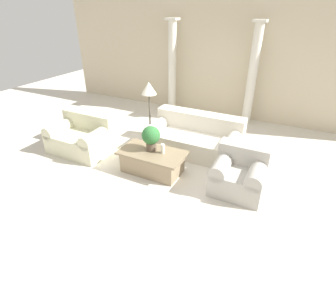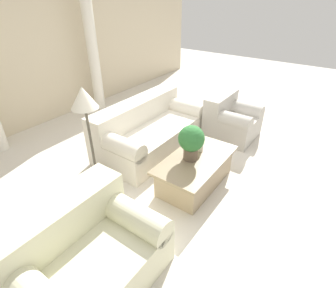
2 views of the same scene
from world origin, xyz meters
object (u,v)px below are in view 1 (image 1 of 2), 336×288
(coffee_table, at_px, (152,161))
(armchair, at_px, (239,172))
(loveseat, at_px, (84,135))
(sofa_long, at_px, (195,137))
(floor_lamp, at_px, (149,92))
(potted_plant, at_px, (151,137))

(coffee_table, bearing_deg, armchair, 6.82)
(loveseat, relative_size, coffee_table, 1.03)
(sofa_long, height_order, floor_lamp, floor_lamp)
(coffee_table, bearing_deg, potted_plant, 127.28)
(sofa_long, xyz_separation_m, potted_plant, (-0.48, -1.11, 0.39))
(coffee_table, relative_size, potted_plant, 2.57)
(sofa_long, xyz_separation_m, coffee_table, (-0.43, -1.17, -0.11))
(potted_plant, relative_size, armchair, 0.57)
(loveseat, distance_m, coffee_table, 1.82)
(potted_plant, bearing_deg, floor_lamp, 121.19)
(sofa_long, height_order, loveseat, same)
(sofa_long, distance_m, loveseat, 2.48)
(armchair, bearing_deg, loveseat, -178.80)
(sofa_long, relative_size, armchair, 2.30)
(floor_lamp, distance_m, armchair, 2.70)
(coffee_table, xyz_separation_m, armchair, (1.62, 0.19, 0.12))
(coffee_table, distance_m, floor_lamp, 1.70)
(loveseat, height_order, potted_plant, potted_plant)
(potted_plant, relative_size, floor_lamp, 0.35)
(loveseat, bearing_deg, coffee_table, -3.85)
(loveseat, bearing_deg, potted_plant, -1.96)
(loveseat, height_order, armchair, loveseat)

